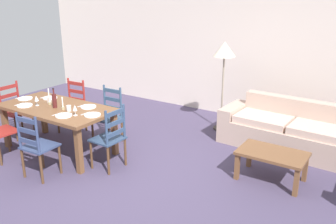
% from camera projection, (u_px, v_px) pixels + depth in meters
% --- Properties ---
extents(ground_plane, '(9.60, 9.60, 0.02)m').
position_uv_depth(ground_plane, '(125.00, 174.00, 5.22)').
color(ground_plane, '#443A55').
extents(wall_far, '(9.60, 0.16, 2.70)m').
position_uv_depth(wall_far, '(226.00, 49.00, 7.40)').
color(wall_far, beige).
rests_on(wall_far, ground_plane).
extents(dining_table, '(1.90, 0.96, 0.75)m').
position_uv_depth(dining_table, '(57.00, 112.00, 5.77)').
color(dining_table, brown).
rests_on(dining_table, ground_plane).
extents(dining_chair_near_right, '(0.44, 0.42, 0.96)m').
position_uv_depth(dining_chair_near_right, '(37.00, 146.00, 4.98)').
color(dining_chair_near_right, navy).
rests_on(dining_chair_near_right, ground_plane).
extents(dining_chair_far_left, '(0.44, 0.43, 0.96)m').
position_uv_depth(dining_chair_far_left, '(73.00, 106.00, 6.65)').
color(dining_chair_far_left, maroon).
rests_on(dining_chair_far_left, ground_plane).
extents(dining_chair_far_right, '(0.42, 0.40, 0.96)m').
position_uv_depth(dining_chair_far_right, '(109.00, 115.00, 6.18)').
color(dining_chair_far_right, '#2F4761').
rests_on(dining_chair_far_right, ground_plane).
extents(dining_chair_head_west, '(0.41, 0.43, 0.96)m').
position_uv_depth(dining_chair_head_west, '(15.00, 110.00, 6.44)').
color(dining_chair_head_west, maroon).
rests_on(dining_chair_head_west, ground_plane).
extents(dining_chair_head_east, '(0.41, 0.43, 0.96)m').
position_uv_depth(dining_chair_head_east, '(110.00, 138.00, 5.24)').
color(dining_chair_head_east, navy).
rests_on(dining_chair_head_east, ground_plane).
extents(dinner_plate_near_left, '(0.24, 0.24, 0.02)m').
position_uv_depth(dinner_plate_near_left, '(25.00, 105.00, 5.77)').
color(dinner_plate_near_left, white).
rests_on(dinner_plate_near_left, dining_table).
extents(fork_near_left, '(0.02, 0.17, 0.01)m').
position_uv_depth(fork_near_left, '(19.00, 104.00, 5.85)').
color(fork_near_left, silver).
rests_on(fork_near_left, dining_table).
extents(dinner_plate_near_right, '(0.24, 0.24, 0.02)m').
position_uv_depth(dinner_plate_near_right, '(64.00, 116.00, 5.31)').
color(dinner_plate_near_right, white).
rests_on(dinner_plate_near_right, dining_table).
extents(fork_near_right, '(0.03, 0.17, 0.01)m').
position_uv_depth(fork_near_right, '(57.00, 114.00, 5.39)').
color(fork_near_right, silver).
rests_on(fork_near_right, dining_table).
extents(dinner_plate_far_left, '(0.24, 0.24, 0.02)m').
position_uv_depth(dinner_plate_far_left, '(50.00, 98.00, 6.17)').
color(dinner_plate_far_left, white).
rests_on(dinner_plate_far_left, dining_table).
extents(fork_far_left, '(0.02, 0.17, 0.01)m').
position_uv_depth(fork_far_left, '(44.00, 97.00, 6.25)').
color(fork_far_left, silver).
rests_on(fork_far_left, dining_table).
extents(dinner_plate_far_right, '(0.24, 0.24, 0.02)m').
position_uv_depth(dinner_plate_far_right, '(88.00, 107.00, 5.70)').
color(dinner_plate_far_right, white).
rests_on(dinner_plate_far_right, dining_table).
extents(fork_far_right, '(0.03, 0.17, 0.01)m').
position_uv_depth(fork_far_right, '(82.00, 106.00, 5.78)').
color(fork_far_right, silver).
rests_on(fork_far_right, dining_table).
extents(dinner_plate_head_west, '(0.24, 0.24, 0.02)m').
position_uv_depth(dinner_plate_head_west, '(25.00, 98.00, 6.14)').
color(dinner_plate_head_west, white).
rests_on(dinner_plate_head_west, dining_table).
extents(fork_head_west, '(0.02, 0.17, 0.01)m').
position_uv_depth(fork_head_west, '(20.00, 97.00, 6.22)').
color(fork_head_west, silver).
rests_on(fork_head_west, dining_table).
extents(dinner_plate_head_east, '(0.24, 0.24, 0.02)m').
position_uv_depth(dinner_plate_head_east, '(92.00, 115.00, 5.33)').
color(dinner_plate_head_east, white).
rests_on(dinner_plate_head_east, dining_table).
extents(fork_head_east, '(0.02, 0.17, 0.01)m').
position_uv_depth(fork_head_east, '(85.00, 114.00, 5.41)').
color(fork_head_east, silver).
rests_on(fork_head_east, dining_table).
extents(wine_bottle, '(0.07, 0.07, 0.32)m').
position_uv_depth(wine_bottle, '(54.00, 100.00, 5.66)').
color(wine_bottle, '#471919').
rests_on(wine_bottle, dining_table).
extents(wine_glass_near_left, '(0.06, 0.06, 0.16)m').
position_uv_depth(wine_glass_near_left, '(36.00, 99.00, 5.76)').
color(wine_glass_near_left, white).
rests_on(wine_glass_near_left, dining_table).
extents(wine_glass_near_right, '(0.06, 0.06, 0.16)m').
position_uv_depth(wine_glass_near_right, '(75.00, 108.00, 5.30)').
color(wine_glass_near_right, white).
rests_on(wine_glass_near_right, dining_table).
extents(coffee_cup_primary, '(0.07, 0.07, 0.09)m').
position_uv_depth(coffee_cup_primary, '(69.00, 108.00, 5.52)').
color(coffee_cup_primary, beige).
rests_on(coffee_cup_primary, dining_table).
extents(coffee_cup_secondary, '(0.07, 0.07, 0.09)m').
position_uv_depth(coffee_cup_secondary, '(49.00, 100.00, 5.93)').
color(coffee_cup_secondary, beige).
rests_on(coffee_cup_secondary, dining_table).
extents(candle_tall, '(0.05, 0.05, 0.27)m').
position_uv_depth(candle_tall, '(49.00, 100.00, 5.83)').
color(candle_tall, '#998C66').
rests_on(candle_tall, dining_table).
extents(candle_short, '(0.05, 0.05, 0.20)m').
position_uv_depth(candle_short, '(63.00, 106.00, 5.59)').
color(candle_short, '#998C66').
rests_on(candle_short, dining_table).
extents(couch, '(2.31, 0.90, 0.80)m').
position_uv_depth(couch, '(292.00, 132.00, 5.95)').
color(couch, tan).
rests_on(couch, ground_plane).
extents(coffee_table, '(0.90, 0.56, 0.42)m').
position_uv_depth(coffee_table, '(272.00, 157.00, 4.93)').
color(coffee_table, brown).
rests_on(coffee_table, ground_plane).
extents(standing_lamp, '(0.40, 0.40, 1.64)m').
position_uv_depth(standing_lamp, '(224.00, 55.00, 6.44)').
color(standing_lamp, '#332D28').
rests_on(standing_lamp, ground_plane).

